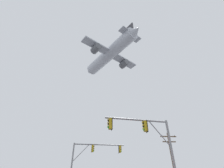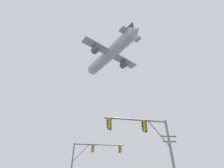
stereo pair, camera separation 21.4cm
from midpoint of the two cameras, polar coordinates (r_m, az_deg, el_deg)
name	(u,v)px [view 2 (the right image)]	position (r m, az deg, el deg)	size (l,w,h in m)	color
signal_pole_near	(148,138)	(14.85, 12.60, -17.67)	(5.67, 0.97, 6.61)	gray
signal_pole_far	(91,156)	(24.06, -7.11, -23.51)	(6.90, 0.62, 6.80)	gray
utility_pole	(173,162)	(24.47, 20.62, -23.93)	(2.20, 0.28, 8.09)	brown
airplane	(110,54)	(48.70, -0.54, 10.27)	(16.48, 20.99, 6.43)	#B7BCC6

